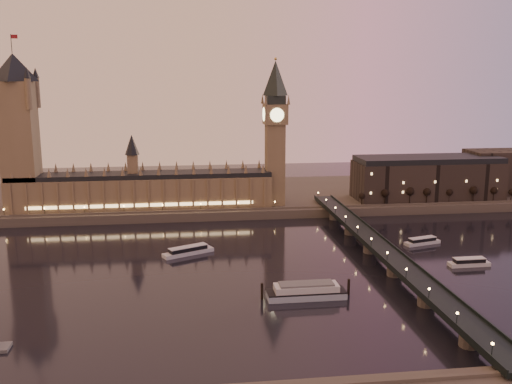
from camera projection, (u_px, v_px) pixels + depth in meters
ground at (208, 271)px, 290.96m from camera, size 700.00×700.00×0.00m
far_embankment at (236, 196)px, 454.38m from camera, size 560.00×130.00×6.00m
palace_of_westminster at (142, 186)px, 399.15m from camera, size 180.00×26.62×52.00m
victoria_tower at (18, 124)px, 380.36m from camera, size 31.68×31.68×118.00m
big_ben at (275, 124)px, 402.31m from camera, size 17.68×17.68×104.00m
westminster_bridge at (381, 253)px, 301.21m from camera, size 13.20×260.00×15.30m
city_block at (454, 176)px, 437.87m from camera, size 155.00×45.00×34.00m
bare_tree_0 at (364, 195)px, 408.61m from camera, size 5.12×5.12×10.41m
bare_tree_1 at (386, 194)px, 410.64m from camera, size 5.12×5.12×10.41m
bare_tree_2 at (408, 194)px, 412.66m from camera, size 5.12×5.12×10.41m
bare_tree_3 at (429, 193)px, 414.69m from camera, size 5.12×5.12×10.41m
bare_tree_4 at (450, 192)px, 416.71m from camera, size 5.12×5.12×10.41m
bare_tree_5 at (471, 192)px, 418.74m from camera, size 5.12×5.12×10.41m
bare_tree_6 at (492, 191)px, 420.76m from camera, size 5.12×5.12×10.41m
cruise_boat_a at (188, 251)px, 317.20m from camera, size 29.16×18.60×4.70m
cruise_boat_b at (422, 241)px, 336.37m from camera, size 23.21×11.40×4.16m
cruise_boat_c at (469, 262)px, 298.19m from camera, size 21.76×6.12×4.34m
moored_barge at (306, 291)px, 255.04m from camera, size 40.99×10.11×7.51m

